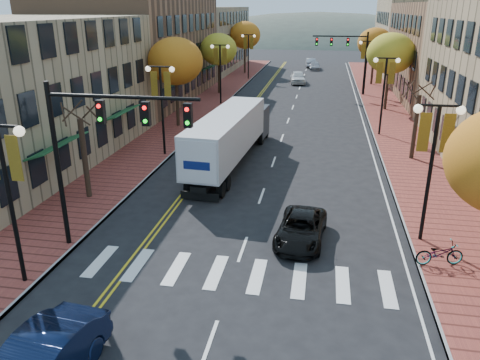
% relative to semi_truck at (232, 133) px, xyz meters
% --- Properties ---
extents(ground, '(200.00, 200.00, 0.00)m').
position_rel_semi_truck_xyz_m(ground, '(2.64, -15.19, -2.06)').
color(ground, black).
rests_on(ground, ground).
extents(sidewalk_left, '(4.00, 85.00, 0.15)m').
position_rel_semi_truck_xyz_m(sidewalk_left, '(-6.36, 17.31, -1.98)').
color(sidewalk_left, brown).
rests_on(sidewalk_left, ground).
extents(sidewalk_right, '(4.00, 85.00, 0.15)m').
position_rel_semi_truck_xyz_m(sidewalk_right, '(11.64, 17.31, -1.98)').
color(sidewalk_right, brown).
rests_on(sidewalk_right, ground).
extents(building_left_near, '(12.00, 22.00, 9.00)m').
position_rel_semi_truck_xyz_m(building_left_near, '(-14.36, -2.19, 2.44)').
color(building_left_near, '#9E8966').
rests_on(building_left_near, ground).
extents(building_left_mid, '(12.00, 24.00, 11.00)m').
position_rel_semi_truck_xyz_m(building_left_mid, '(-14.36, 20.81, 3.44)').
color(building_left_mid, brown).
rests_on(building_left_mid, ground).
extents(building_left_far, '(12.00, 26.00, 9.50)m').
position_rel_semi_truck_xyz_m(building_left_far, '(-14.36, 45.81, 2.69)').
color(building_left_far, '#9E8966').
rests_on(building_left_far, ground).
extents(building_right_mid, '(15.00, 24.00, 10.00)m').
position_rel_semi_truck_xyz_m(building_right_mid, '(21.14, 26.81, 2.94)').
color(building_right_mid, brown).
rests_on(building_right_mid, ground).
extents(building_right_far, '(15.00, 20.00, 11.00)m').
position_rel_semi_truck_xyz_m(building_right_far, '(21.14, 48.81, 3.44)').
color(building_right_far, '#9E8966').
rests_on(building_right_far, ground).
extents(tree_left_a, '(0.28, 0.28, 4.20)m').
position_rel_semi_truck_xyz_m(tree_left_a, '(-6.36, -7.19, 0.19)').
color(tree_left_a, '#382619').
rests_on(tree_left_a, sidewalk_left).
extents(tree_left_b, '(4.48, 4.48, 7.21)m').
position_rel_semi_truck_xyz_m(tree_left_b, '(-6.36, 8.81, 3.39)').
color(tree_left_b, '#382619').
rests_on(tree_left_b, sidewalk_left).
extents(tree_left_c, '(4.16, 4.16, 6.69)m').
position_rel_semi_truck_xyz_m(tree_left_c, '(-6.36, 24.81, 3.00)').
color(tree_left_c, '#382619').
rests_on(tree_left_c, sidewalk_left).
extents(tree_left_d, '(4.61, 4.61, 7.42)m').
position_rel_semi_truck_xyz_m(tree_left_d, '(-6.36, 42.81, 3.54)').
color(tree_left_d, '#382619').
rests_on(tree_left_d, sidewalk_left).
extents(tree_right_b, '(0.28, 0.28, 4.20)m').
position_rel_semi_truck_xyz_m(tree_right_b, '(11.64, 2.81, 0.19)').
color(tree_right_b, '#382619').
rests_on(tree_right_b, sidewalk_right).
extents(tree_right_c, '(4.48, 4.48, 7.21)m').
position_rel_semi_truck_xyz_m(tree_right_c, '(11.64, 18.81, 3.39)').
color(tree_right_c, '#382619').
rests_on(tree_right_c, sidewalk_right).
extents(tree_right_d, '(4.35, 4.35, 7.00)m').
position_rel_semi_truck_xyz_m(tree_right_d, '(11.64, 34.81, 3.23)').
color(tree_right_d, '#382619').
rests_on(tree_right_d, sidewalk_right).
extents(lamp_left_a, '(1.96, 0.36, 6.05)m').
position_rel_semi_truck_xyz_m(lamp_left_a, '(-4.86, -15.19, 2.24)').
color(lamp_left_a, black).
rests_on(lamp_left_a, ground).
extents(lamp_left_b, '(1.96, 0.36, 6.05)m').
position_rel_semi_truck_xyz_m(lamp_left_b, '(-4.86, 0.81, 2.24)').
color(lamp_left_b, black).
rests_on(lamp_left_b, ground).
extents(lamp_left_c, '(1.96, 0.36, 6.05)m').
position_rel_semi_truck_xyz_m(lamp_left_c, '(-4.86, 18.81, 2.24)').
color(lamp_left_c, black).
rests_on(lamp_left_c, ground).
extents(lamp_left_d, '(1.96, 0.36, 6.05)m').
position_rel_semi_truck_xyz_m(lamp_left_d, '(-4.86, 36.81, 2.24)').
color(lamp_left_d, black).
rests_on(lamp_left_d, ground).
extents(lamp_right_a, '(1.96, 0.36, 6.05)m').
position_rel_semi_truck_xyz_m(lamp_right_a, '(10.14, -9.19, 2.24)').
color(lamp_right_a, black).
rests_on(lamp_right_a, ground).
extents(lamp_right_b, '(1.96, 0.36, 6.05)m').
position_rel_semi_truck_xyz_m(lamp_right_b, '(10.14, 8.81, 2.24)').
color(lamp_right_b, black).
rests_on(lamp_right_b, ground).
extents(lamp_right_c, '(1.96, 0.36, 6.05)m').
position_rel_semi_truck_xyz_m(lamp_right_c, '(10.14, 26.81, 2.24)').
color(lamp_right_c, black).
rests_on(lamp_right_c, ground).
extents(traffic_mast_near, '(6.10, 0.35, 7.00)m').
position_rel_semi_truck_xyz_m(traffic_mast_near, '(-2.83, -12.20, 2.87)').
color(traffic_mast_near, black).
rests_on(traffic_mast_near, ground).
extents(traffic_mast_far, '(6.10, 0.34, 7.00)m').
position_rel_semi_truck_xyz_m(traffic_mast_far, '(8.12, 26.80, 2.87)').
color(traffic_mast_far, black).
rests_on(traffic_mast_far, ground).
extents(semi_truck, '(3.19, 14.20, 3.52)m').
position_rel_semi_truck_xyz_m(semi_truck, '(0.00, 0.00, 0.00)').
color(semi_truck, black).
rests_on(semi_truck, ground).
extents(black_suv, '(2.30, 4.38, 1.18)m').
position_rel_semi_truck_xyz_m(black_suv, '(5.01, -10.02, -1.47)').
color(black_suv, black).
rests_on(black_suv, ground).
extents(car_far_white, '(2.39, 4.91, 1.61)m').
position_rel_semi_truck_xyz_m(car_far_white, '(2.14, 34.53, -1.25)').
color(car_far_white, silver).
rests_on(car_far_white, ground).
extents(car_far_silver, '(1.93, 4.26, 1.21)m').
position_rel_semi_truck_xyz_m(car_far_silver, '(3.94, 49.23, -1.45)').
color(car_far_silver, '#9999A0').
rests_on(car_far_silver, ground).
extents(car_far_oncoming, '(1.99, 4.51, 1.44)m').
position_rel_semi_truck_xyz_m(car_far_oncoming, '(3.16, 52.77, -1.34)').
color(car_far_oncoming, '#B3B2BA').
rests_on(car_far_oncoming, ground).
extents(bicycle, '(1.96, 1.03, 0.98)m').
position_rel_semi_truck_xyz_m(bicycle, '(10.44, -11.33, -1.42)').
color(bicycle, gray).
rests_on(bicycle, sidewalk_right).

